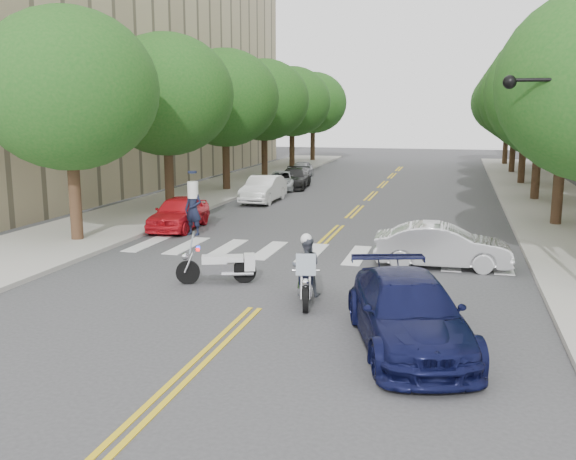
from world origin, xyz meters
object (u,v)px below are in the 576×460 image
(convertible, at_px, (442,246))
(sedan_blue, at_px, (408,313))
(officer_standing, at_px, (193,209))
(motorcycle_parked, at_px, (223,265))
(motorcycle_police, at_px, (306,271))

(convertible, distance_m, sedan_blue, 7.23)
(officer_standing, bearing_deg, motorcycle_parked, -49.21)
(motorcycle_parked, relative_size, officer_standing, 1.08)
(motorcycle_parked, bearing_deg, convertible, -80.09)
(convertible, bearing_deg, motorcycle_parked, 117.66)
(motorcycle_parked, distance_m, officer_standing, 7.42)
(motorcycle_parked, height_order, officer_standing, officer_standing)
(motorcycle_police, relative_size, motorcycle_parked, 1.00)
(motorcycle_parked, xyz_separation_m, sedan_blue, (5.43, -3.76, 0.23))
(convertible, bearing_deg, motorcycle_police, 142.35)
(motorcycle_police, bearing_deg, sedan_blue, 124.48)
(motorcycle_police, height_order, motorcycle_parked, motorcycle_police)
(motorcycle_police, height_order, convertible, motorcycle_police)
(officer_standing, bearing_deg, motorcycle_police, -39.02)
(convertible, height_order, sedan_blue, sedan_blue)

